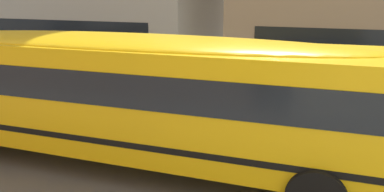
{
  "coord_description": "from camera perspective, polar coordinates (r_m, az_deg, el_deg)",
  "views": [
    {
      "loc": [
        8.46,
        -8.78,
        3.94
      ],
      "look_at": [
        5.26,
        -0.66,
        1.6
      ],
      "focal_mm": 35.78,
      "sensor_mm": 36.0,
      "label": 1
    }
  ],
  "objects": [
    {
      "name": "sidewalk_far",
      "position": [
        19.0,
        -5.4,
        2.98
      ],
      "size": [
        120.0,
        3.0,
        0.01
      ],
      "primitive_type": "cube",
      "color": "gray",
      "rests_on": "ground_plane"
    },
    {
      "name": "lane_centreline",
      "position": [
        12.81,
        -21.31,
        -3.97
      ],
      "size": [
        110.0,
        0.16,
        0.01
      ],
      "primitive_type": "cube",
      "color": "silver",
      "rests_on": "ground_plane"
    },
    {
      "name": "school_bus",
      "position": [
        9.18,
        -11.68,
        1.33
      ],
      "size": [
        13.79,
        3.33,
        3.06
      ],
      "rotation": [
        0.0,
        0.0,
        3.18
      ],
      "color": "yellow",
      "rests_on": "ground_plane"
    },
    {
      "name": "ground_plane",
      "position": [
        12.81,
        -21.31,
        -3.98
      ],
      "size": [
        400.0,
        400.0,
        0.0
      ],
      "primitive_type": "plane",
      "color": "#54514F"
    }
  ]
}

